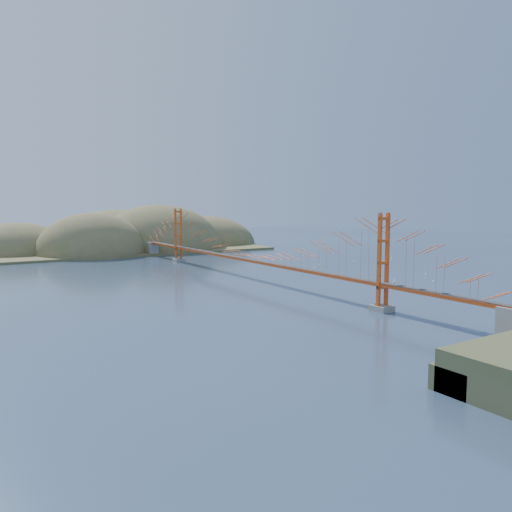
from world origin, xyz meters
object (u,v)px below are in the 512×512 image
sailboat_0 (434,281)px  bridge (249,238)px  sailboat_1 (389,271)px  sailboat_2 (380,275)px

sailboat_0 → bridge: bearing=142.3°
sailboat_1 → sailboat_2: bearing=-151.4°
sailboat_2 → sailboat_1: bearing=28.6°
sailboat_1 → sailboat_0: sailboat_0 is taller
sailboat_2 → sailboat_0: bearing=-76.4°
bridge → sailboat_1: bearing=-12.5°
bridge → sailboat_0: bridge is taller
bridge → sailboat_2: bearing=-22.5°
bridge → sailboat_0: (24.08, -18.64, -6.86)m
bridge → sailboat_0: 31.22m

